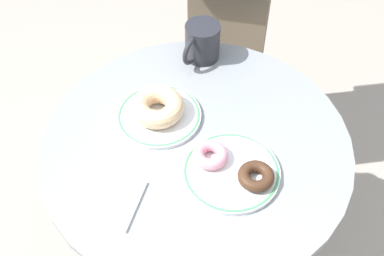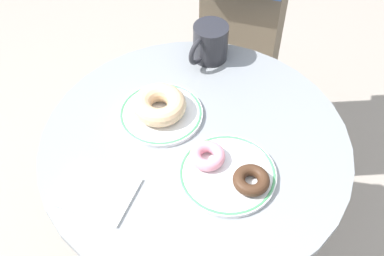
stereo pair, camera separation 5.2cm
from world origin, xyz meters
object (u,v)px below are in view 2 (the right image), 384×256
Objects in this scene: donut_chocolate at (251,180)px; paper_napkin at (98,192)px; donut_pink_frosted at (207,156)px; plate_left at (161,114)px; plate_right at (227,174)px; donut_glazed at (159,105)px; coffee_mug at (210,43)px; cafe_table at (195,198)px.

donut_chocolate is 0.31m from paper_napkin.
paper_napkin is (-0.13, -0.19, -0.02)m from donut_pink_frosted.
plate_left is 1.33× the size of paper_napkin.
plate_left and plate_right have the same top height.
plate_right is at bearing -12.19° from plate_left.
donut_pink_frosted reaches higher than plate_left.
plate_left is at bearing 97.61° from paper_napkin.
plate_right is 0.23m from donut_glazed.
coffee_mug is at bearing 97.47° from plate_left.
coffee_mug reaches higher than donut_pink_frosted.
donut_glazed is at bearing 172.99° from cafe_table.
donut_pink_frosted reaches higher than paper_napkin.
plate_left is 2.56× the size of donut_chocolate.
plate_left is 0.22m from plate_right.
donut_chocolate is at bearing -9.91° from cafe_table.
donut_chocolate is (0.16, -0.03, 0.26)m from cafe_table.
donut_chocolate and donut_pink_frosted have the same top height.
plate_right is 1.56× the size of coffee_mug.
coffee_mug is at bearing 119.66° from cafe_table.
donut_glazed is at bearing 164.69° from donut_pink_frosted.
donut_pink_frosted is (0.16, -0.05, 0.02)m from plate_left.
plate_left is 1.47× the size of coffee_mug.
coffee_mug is (-0.19, 0.28, 0.02)m from donut_pink_frosted.
paper_napkin is (-0.08, -0.23, 0.24)m from cafe_table.
donut_glazed is 0.85× the size of paper_napkin.
plate_right is (0.11, -0.03, 0.24)m from cafe_table.
donut_pink_frosted is at bearing -15.31° from donut_glazed.
donut_chocolate is at bearing 2.12° from donut_pink_frosted.
donut_chocolate is 1.00× the size of donut_pink_frosted.
donut_pink_frosted is at bearing 55.74° from paper_napkin.
cafe_table is 0.26m from plate_left.
paper_napkin is at bearing -133.91° from plate_right.
cafe_table is at bearing 149.96° from donut_pink_frosted.
coffee_mug reaches higher than plate_left.
cafe_table is 0.26m from donut_pink_frosted.
donut_glazed reaches higher than donut_chocolate.
cafe_table is 3.55× the size of plate_right.
plate_left is (-0.11, 0.01, 0.24)m from cafe_table.
cafe_table is at bearing 162.74° from plate_right.
coffee_mug is (-0.30, 0.27, 0.02)m from donut_chocolate.
donut_pink_frosted is at bearing -177.88° from donut_chocolate.
donut_glazed reaches higher than plate_left.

